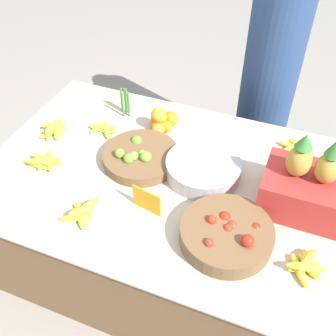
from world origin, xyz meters
TOP-DOWN VIEW (x-y plane):
  - ground_plane at (0.00, 0.00)m, footprint 12.00×12.00m
  - market_table at (0.00, 0.00)m, footprint 1.77×1.17m
  - lime_bowl at (-0.16, 0.05)m, footprint 0.38×0.38m
  - tomato_basket at (0.36, -0.26)m, footprint 0.38×0.38m
  - orange_pile at (-0.17, 0.32)m, footprint 0.14×0.18m
  - metal_bowl at (0.15, 0.07)m, footprint 0.36×0.36m
  - price_sign at (-0.01, -0.23)m, footprint 0.14×0.03m
  - produce_crate at (0.61, 0.04)m, footprint 0.36×0.28m
  - veg_bundle at (-0.41, 0.38)m, footprint 0.06×0.05m
  - banana_bunch_front_left at (-0.59, -0.15)m, footprint 0.20×0.16m
  - banana_bunch_middle_right at (-0.69, 0.08)m, footprint 0.14×0.19m
  - banana_bunch_back_center at (0.53, 0.42)m, footprint 0.16×0.12m
  - banana_bunch_middle_left at (-0.25, -0.37)m, footprint 0.14×0.17m
  - banana_bunch_front_center at (-0.46, 0.19)m, footprint 0.16×0.14m
  - banana_bunch_front_right at (0.67, -0.28)m, footprint 0.15×0.18m
  - vendor_person at (0.29, 0.96)m, footprint 0.34×0.34m

SIDE VIEW (x-z plane):
  - ground_plane at x=0.00m, z-range 0.00..0.00m
  - market_table at x=0.00m, z-range 0.00..0.62m
  - banana_bunch_front_center at x=-0.46m, z-range 0.62..0.66m
  - banana_bunch_back_center at x=0.53m, z-range 0.62..0.67m
  - banana_bunch_middle_right at x=-0.69m, z-range 0.62..0.68m
  - banana_bunch_front_left at x=-0.59m, z-range 0.62..0.68m
  - banana_bunch_front_right at x=0.67m, z-range 0.62..0.68m
  - banana_bunch_middle_left at x=-0.25m, z-range 0.62..0.68m
  - lime_bowl at x=-0.16m, z-range 0.60..0.70m
  - tomato_basket at x=0.36m, z-range 0.60..0.72m
  - metal_bowl at x=0.15m, z-range 0.62..0.71m
  - orange_pile at x=-0.17m, z-range 0.60..0.75m
  - price_sign at x=-0.01m, z-range 0.62..0.74m
  - veg_bundle at x=-0.41m, z-range 0.62..0.78m
  - produce_crate at x=0.61m, z-range 0.54..0.94m
  - vendor_person at x=0.29m, z-range -0.06..1.57m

